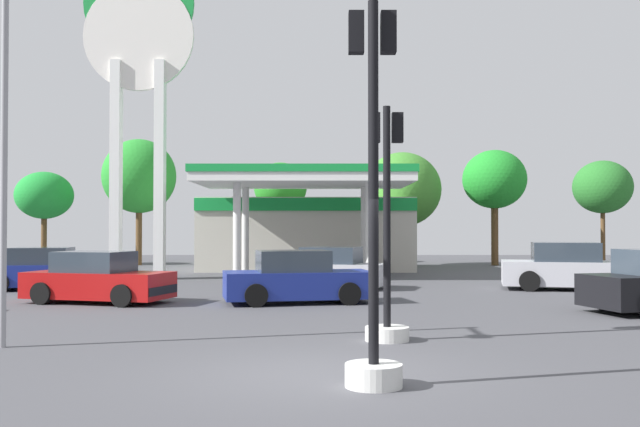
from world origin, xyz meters
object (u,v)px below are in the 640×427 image
car_5 (301,279)px  car_2 (332,270)px  station_pole_sign (142,65)px  car_6 (49,270)px  tree_1 (143,177)px  car_3 (102,279)px  tree_0 (48,196)px  tree_3 (406,190)px  traffic_signal_0 (377,253)px  tree_2 (284,188)px  tree_5 (607,187)px  tree_4 (498,180)px  corner_streetlamp (3,127)px  car_0 (573,268)px  traffic_signal_1 (390,262)px

car_5 → car_2: bearing=79.2°
car_2 → station_pole_sign: bearing=151.1°
car_6 → tree_1: (-0.87, 15.96, 4.38)m
car_3 → tree_1: (-4.00, 20.18, 4.38)m
tree_0 → tree_1: bearing=0.2°
station_pole_sign → car_5: size_ratio=3.12×
tree_1 → tree_3: bearing=-1.8°
station_pole_sign → tree_0: station_pole_sign is taller
station_pole_sign → car_3: 12.32m
car_2 → tree_1: 19.18m
car_2 → traffic_signal_0: (0.43, -15.35, 1.13)m
car_5 → tree_2: size_ratio=0.73×
tree_1 → tree_5: 26.44m
car_5 → tree_3: tree_3 is taller
car_2 → tree_4: bearing=57.8°
traffic_signal_0 → tree_0: tree_0 is taller
tree_4 → tree_5: size_ratio=1.10×
corner_streetlamp → tree_1: bearing=99.5°
tree_1 → tree_4: 20.18m
station_pole_sign → car_6: bearing=-111.4°
tree_4 → corner_streetlamp: bearing=-119.2°
traffic_signal_0 → tree_2: 33.06m
tree_3 → corner_streetlamp: 29.29m
car_5 → car_6: (-8.77, 4.28, -0.02)m
car_2 → car_6: bearing=-176.7°
tree_1 → tree_4: size_ratio=1.10×
tree_0 → tree_4: size_ratio=0.81×
car_3 → car_5: car_5 is taller
corner_streetlamp → tree_0: bearing=109.8°
tree_5 → corner_streetlamp: bearing=-127.8°
tree_0 → tree_5: tree_5 is taller
car_0 → traffic_signal_1: bearing=-123.8°
car_0 → tree_3: size_ratio=0.76×
tree_3 → tree_4: tree_4 is taller
corner_streetlamp → car_0: bearing=40.0°
car_3 → traffic_signal_0: traffic_signal_0 is taller
car_2 → tree_2: (-2.65, 17.46, 3.85)m
car_5 → traffic_signal_0: 10.64m
car_6 → tree_0: (-6.26, 15.94, 3.28)m
car_2 → traffic_signal_0: 15.39m
car_5 → tree_2: (-1.72, 22.31, 3.83)m
car_0 → tree_5: bearing=64.8°
car_6 → car_3: bearing=-53.5°
car_3 → tree_0: 22.48m
car_0 → car_5: (-9.16, -4.21, -0.06)m
tree_5 → tree_4: bearing=-177.0°
tree_0 → tree_1: (5.38, 0.02, 1.10)m
tree_5 → car_5: bearing=-129.4°
car_3 → car_5: size_ratio=0.99×
traffic_signal_0 → tree_3: (3.91, 30.28, 2.48)m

